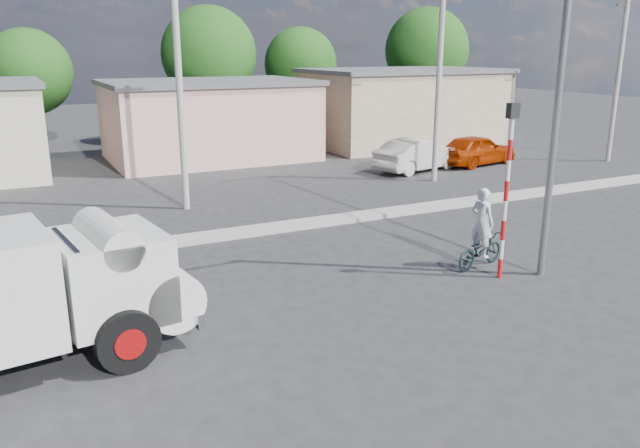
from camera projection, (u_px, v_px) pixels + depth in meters
name	position (u px, v px, depth m)	size (l,w,h in m)	color
ground_plane	(432.00, 324.00, 13.10)	(120.00, 120.00, 0.00)	#2A292C
median	(281.00, 227.00, 19.95)	(40.00, 0.80, 0.16)	#99968E
truck	(11.00, 296.00, 10.84)	(6.54, 3.16, 2.60)	black
bicycle	(480.00, 250.00, 16.42)	(0.61, 1.75, 0.92)	black
cyclist	(481.00, 234.00, 16.30)	(0.67, 0.44, 1.85)	white
car_cream	(418.00, 155.00, 29.32)	(1.62, 4.64, 1.53)	beige
car_red	(476.00, 150.00, 30.82)	(1.79, 4.44, 1.51)	#9A2701
traffic_pole	(508.00, 177.00, 15.07)	(0.28, 0.18, 4.36)	red
streetlight	(555.00, 76.00, 14.57)	(2.34, 0.22, 9.00)	slate
building_row	(192.00, 118.00, 31.90)	(37.80, 7.30, 4.44)	beige
tree_row	(203.00, 58.00, 37.82)	(43.62, 7.43, 8.42)	#38281E
utility_poles	(316.00, 90.00, 23.71)	(35.40, 0.24, 8.00)	#99968E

